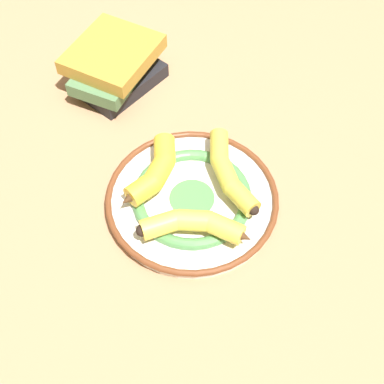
% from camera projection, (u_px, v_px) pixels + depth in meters
% --- Properties ---
extents(ground_plane, '(2.80, 2.80, 0.00)m').
position_uv_depth(ground_plane, '(188.00, 212.00, 0.96)').
color(ground_plane, '#A87A56').
extents(decorative_bowl, '(0.31, 0.31, 0.03)m').
position_uv_depth(decorative_bowl, '(192.00, 199.00, 0.95)').
color(decorative_bowl, white).
rests_on(decorative_bowl, ground_plane).
extents(banana_a, '(0.20, 0.06, 0.03)m').
position_uv_depth(banana_a, '(228.00, 170.00, 0.95)').
color(banana_a, gold).
rests_on(banana_a, decorative_bowl).
extents(banana_b, '(0.09, 0.19, 0.04)m').
position_uv_depth(banana_b, '(195.00, 225.00, 0.88)').
color(banana_b, yellow).
rests_on(banana_b, decorative_bowl).
extents(banana_c, '(0.15, 0.13, 0.04)m').
position_uv_depth(banana_c, '(155.00, 172.00, 0.94)').
color(banana_c, yellow).
rests_on(banana_c, decorative_bowl).
extents(book_stack, '(0.24, 0.23, 0.09)m').
position_uv_depth(book_stack, '(116.00, 65.00, 1.10)').
color(book_stack, black).
rests_on(book_stack, ground_plane).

